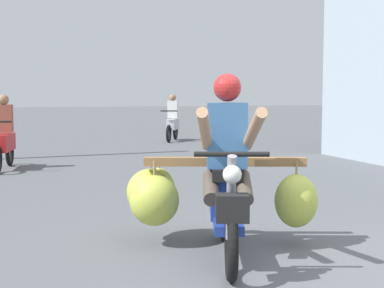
# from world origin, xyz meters

# --- Properties ---
(ground_plane) EXTENTS (120.00, 120.00, 0.00)m
(ground_plane) POSITION_xyz_m (0.00, 0.00, 0.00)
(ground_plane) COLOR #56595E
(motorbike_main_loaded) EXTENTS (1.76, 1.89, 1.58)m
(motorbike_main_loaded) POSITION_xyz_m (-0.74, 1.15, 0.55)
(motorbike_main_loaded) COLOR black
(motorbike_main_loaded) RESTS_ON ground
(motorbike_distant_ahead_left) EXTENTS (0.84, 1.49, 1.40)m
(motorbike_distant_ahead_left) POSITION_xyz_m (2.16, 12.70, 0.57)
(motorbike_distant_ahead_left) COLOR black
(motorbike_distant_ahead_left) RESTS_ON ground
(motorbike_distant_ahead_right) EXTENTS (0.56, 1.61, 1.40)m
(motorbike_distant_ahead_right) POSITION_xyz_m (-2.57, 7.46, 0.57)
(motorbike_distant_ahead_right) COLOR black
(motorbike_distant_ahead_right) RESTS_ON ground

